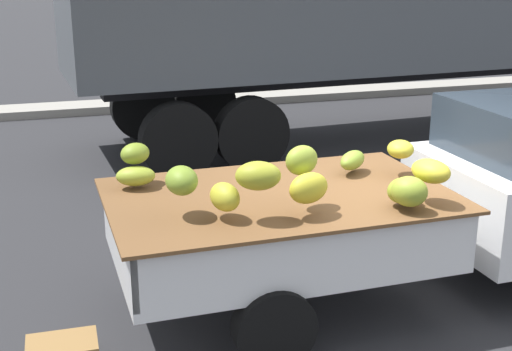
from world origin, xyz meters
The scene contains 4 objects.
ground centered at (0.00, 0.00, 0.00)m, with size 220.00×220.00×0.00m, color #28282B.
curb_strip centered at (0.00, 8.90, 0.08)m, with size 80.00×0.80×0.16m, color gray.
pickup_truck centered at (0.88, 0.03, 0.89)m, with size 5.10×1.90×1.70m.
fallen_banana_bunch_near_tailgate centered at (-2.90, -0.22, 0.09)m, with size 0.29×0.23×0.18m, color gold.
Camera 1 is at (-2.94, -5.26, 3.00)m, focal length 49.31 mm.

